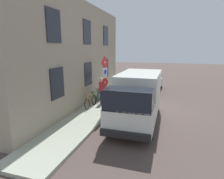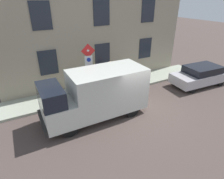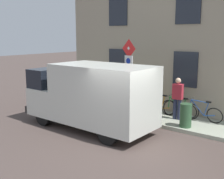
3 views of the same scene
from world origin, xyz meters
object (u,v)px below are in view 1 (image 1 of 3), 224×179
object	(u,v)px
parked_hatchback	(150,82)
bicycle_orange	(91,101)
bicycle_blue	(101,94)
sign_post_stacked	(105,78)
litter_bin	(115,95)
delivery_van	(138,97)
bicycle_green	(96,98)
pedestrian	(101,90)

from	to	relation	value
parked_hatchback	bicycle_orange	xyz separation A→B (m)	(2.98, 6.78, -0.22)
parked_hatchback	bicycle_blue	xyz separation A→B (m)	(2.98, 4.86, -0.22)
sign_post_stacked	bicycle_blue	size ratio (longest dim) A/B	1.83
sign_post_stacked	bicycle_blue	bearing A→B (deg)	-65.80
bicycle_blue	litter_bin	bearing A→B (deg)	81.41
delivery_van	bicycle_green	xyz separation A→B (m)	(3.13, -2.16, -0.82)
bicycle_orange	litter_bin	distance (m)	2.04
bicycle_green	litter_bin	world-z (taller)	litter_bin
parked_hatchback	litter_bin	xyz separation A→B (m)	(1.90, 5.05, -0.14)
sign_post_stacked	pedestrian	world-z (taller)	sign_post_stacked
litter_bin	bicycle_orange	bearing A→B (deg)	58.03
sign_post_stacked	parked_hatchback	size ratio (longest dim) A/B	0.76
delivery_van	litter_bin	size ratio (longest dim) A/B	5.92
delivery_van	pedestrian	distance (m)	3.57
pedestrian	litter_bin	size ratio (longest dim) A/B	1.91
bicycle_green	pedestrian	world-z (taller)	pedestrian
sign_post_stacked	pedestrian	bearing A→B (deg)	-64.26
parked_hatchback	bicycle_blue	distance (m)	5.71
pedestrian	bicycle_blue	bearing A→B (deg)	104.23
bicycle_green	bicycle_blue	bearing A→B (deg)	179.54
sign_post_stacked	bicycle_green	distance (m)	2.71
pedestrian	delivery_van	bearing A→B (deg)	-45.27
delivery_van	litter_bin	distance (m)	3.65
sign_post_stacked	litter_bin	distance (m)	2.99
bicycle_blue	pedestrian	size ratio (longest dim) A/B	1.00
sign_post_stacked	delivery_van	distance (m)	2.11
bicycle_green	parked_hatchback	bearing A→B (deg)	152.38
sign_post_stacked	pedestrian	size ratio (longest dim) A/B	1.82
delivery_van	bicycle_green	bearing A→B (deg)	-124.60
parked_hatchback	bicycle_orange	bearing A→B (deg)	-20.04
parked_hatchback	pedestrian	distance (m)	6.35
pedestrian	bicycle_green	bearing A→B (deg)	-177.47
parked_hatchback	bicycle_blue	world-z (taller)	parked_hatchback
pedestrian	bicycle_orange	bearing A→B (deg)	-115.56
pedestrian	litter_bin	xyz separation A→B (m)	(-0.73, -0.71, -0.48)
parked_hatchback	sign_post_stacked	bearing A→B (deg)	-9.32
bicycle_orange	litter_bin	size ratio (longest dim) A/B	1.90
bicycle_blue	parked_hatchback	bearing A→B (deg)	149.76
bicycle_blue	bicycle_green	bearing A→B (deg)	1.34
parked_hatchback	bicycle_green	world-z (taller)	parked_hatchback
bicycle_blue	sign_post_stacked	bearing A→B (deg)	25.53
delivery_van	bicycle_blue	size ratio (longest dim) A/B	3.11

